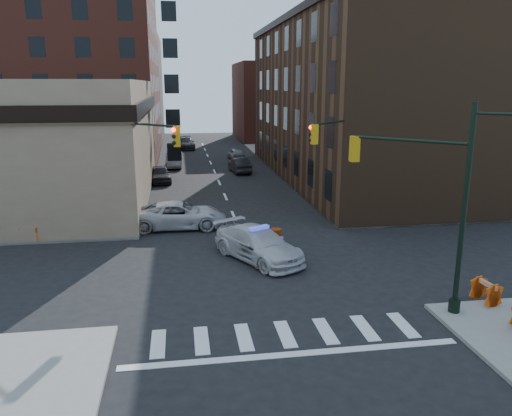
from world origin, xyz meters
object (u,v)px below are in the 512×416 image
object	(u,v)px
parked_car_wnear	(160,174)
barrel_road	(276,239)
police_car	(258,244)
pedestrian_b	(74,222)
parked_car_wfar	(174,160)
barricade_nw_a	(132,224)
barrel_bank	(149,225)
barricade_se_a	(486,292)
pickup	(179,215)
pedestrian_a	(97,209)
parked_car_enear	(240,165)

from	to	relation	value
parked_car_wnear	barrel_road	world-z (taller)	parked_car_wnear
police_car	parked_car_wnear	xyz separation A→B (m)	(-5.60, 21.86, -0.06)
pedestrian_b	parked_car_wfar	bearing A→B (deg)	80.78
barrel_road	barricade_nw_a	distance (m)	8.95
barrel_bank	barricade_nw_a	xyz separation A→B (m)	(-1.00, -0.31, 0.16)
pedestrian_b	barrel_bank	world-z (taller)	pedestrian_b
police_car	barrel_bank	size ratio (longest dim) A/B	6.15
police_car	barricade_nw_a	distance (m)	8.78
barricade_se_a	barrel_bank	bearing A→B (deg)	40.55
pickup	barricade_nw_a	world-z (taller)	pickup
parked_car_wfar	barrel_road	xyz separation A→B (m)	(5.59, -28.67, -0.22)
pedestrian_a	barrel_bank	distance (m)	4.27
parked_car_wnear	barrel_bank	world-z (taller)	parked_car_wnear
parked_car_wnear	barricade_se_a	bearing A→B (deg)	-69.91
parked_car_enear	barricade_nw_a	bearing A→B (deg)	59.99
police_car	parked_car_enear	size ratio (longest dim) A/B	1.28
parked_car_enear	barrel_bank	distance (m)	21.52
pedestrian_a	pedestrian_b	xyz separation A→B (m)	(-0.80, -3.44, 0.10)
parked_car_wfar	pedestrian_b	xyz separation A→B (m)	(-5.59, -25.21, 0.25)
pedestrian_b	barrel_road	world-z (taller)	pedestrian_b
police_car	barricade_nw_a	xyz separation A→B (m)	(-6.78, 5.58, -0.20)
barrel_road	barricade_se_a	bearing A→B (deg)	-50.11
barrel_bank	barricade_se_a	size ratio (longest dim) A/B	0.77
barrel_bank	barricade_se_a	distance (m)	18.90
police_car	barrel_bank	bearing A→B (deg)	105.95
police_car	pedestrian_a	bearing A→B (deg)	108.74
parked_car_enear	pedestrian_a	xyz separation A→B (m)	(-11.38, -17.40, 0.20)
parked_car_wnear	pedestrian_b	xyz separation A→B (m)	(-4.35, -16.83, 0.28)
parked_car_wfar	barrel_bank	size ratio (longest dim) A/B	5.16
pedestrian_b	barricade_nw_a	distance (m)	3.25
pedestrian_a	barrel_bank	world-z (taller)	pedestrian_a
barrel_road	barrel_bank	distance (m)	8.23
pedestrian_a	barricade_nw_a	size ratio (longest dim) A/B	1.24
pickup	barrel_bank	bearing A→B (deg)	110.34
barrel_bank	barricade_nw_a	world-z (taller)	barricade_nw_a
parked_car_wfar	parked_car_wnear	bearing A→B (deg)	-96.73
barrel_bank	parked_car_wfar	bearing A→B (deg)	86.68
police_car	barricade_nw_a	size ratio (longest dim) A/B	4.47
barricade_nw_a	police_car	bearing A→B (deg)	-44.56
parked_car_enear	barrel_road	bearing A→B (deg)	81.56
barrel_road	pedestrian_b	bearing A→B (deg)	162.80
parked_car_wfar	pedestrian_b	bearing A→B (deg)	-100.86
police_car	barricade_se_a	world-z (taller)	police_car
parked_car_wnear	barrel_road	xyz separation A→B (m)	(6.82, -20.29, -0.20)
parked_car_wfar	barricade_nw_a	distance (m)	24.78
barrel_road	barricade_nw_a	size ratio (longest dim) A/B	0.89
parked_car_enear	pedestrian_b	xyz separation A→B (m)	(-12.17, -20.84, 0.30)
parked_car_wfar	barricade_se_a	distance (m)	39.13
barricade_se_a	barricade_nw_a	distance (m)	19.45
pedestrian_a	barricade_se_a	size ratio (longest dim) A/B	1.31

